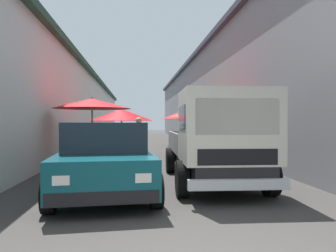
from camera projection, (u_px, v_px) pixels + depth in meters
ground at (148, 151)px, 16.17m from camera, size 90.00×90.00×0.00m
building_left_whitewash at (22, 107)px, 17.69m from camera, size 49.80×7.50×4.63m
building_right_concrete at (261, 96)px, 19.08m from camera, size 49.80×7.50×6.01m
fruit_stall_far_right at (182, 118)px, 19.83m from camera, size 2.45×2.45×2.23m
fruit_stall_near_left at (93, 113)px, 10.22m from camera, size 2.49×2.49×2.31m
fruit_stall_mid_lane at (221, 112)px, 11.58m from camera, size 2.27×2.27×2.47m
fruit_stall_near_right at (122, 119)px, 13.29m from camera, size 2.65×2.65×2.09m
fruit_stall_far_left at (196, 119)px, 14.78m from camera, size 2.48×2.48×2.09m
hatchback_car at (106, 157)px, 6.56m from camera, size 4.02×2.16×1.45m
delivery_truck at (219, 141)px, 6.90m from camera, size 4.97×2.10×2.08m
vendor_by_crates at (139, 137)px, 11.28m from camera, size 0.37×0.60×1.64m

